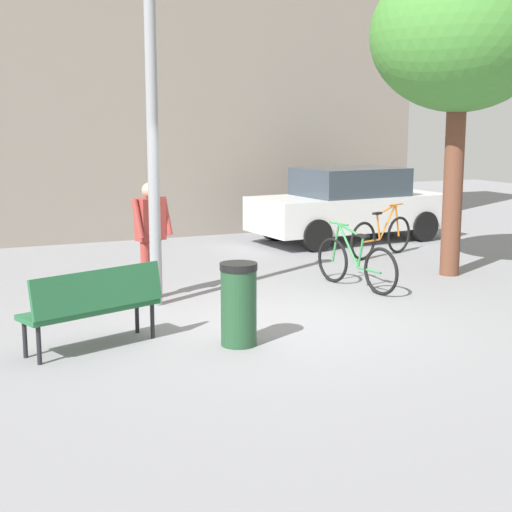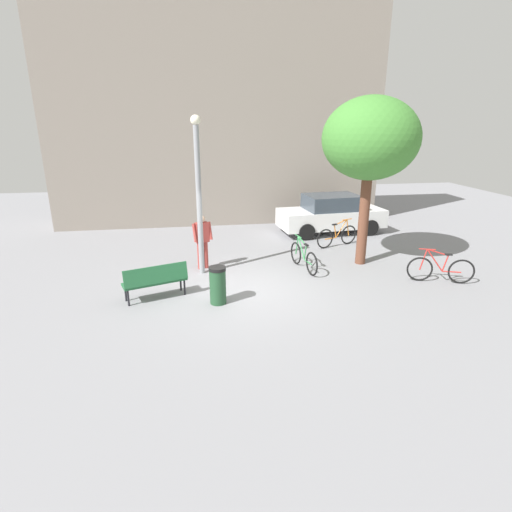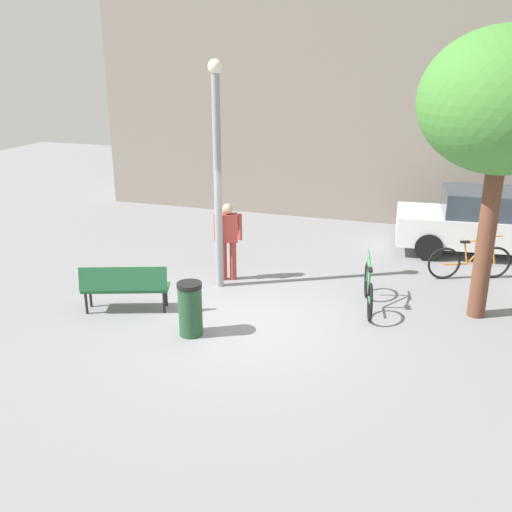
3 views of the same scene
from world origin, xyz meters
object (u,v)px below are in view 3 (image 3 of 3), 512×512
bicycle_green (368,289)px  bicycle_orange (470,262)px  plaza_tree (505,103)px  parked_car_white (487,222)px  lamppost (217,166)px  person_by_lamppost (228,236)px  trash_bin (190,309)px  park_bench (125,285)px

bicycle_green → bicycle_orange: (1.88, 2.19, 0.00)m
plaza_tree → parked_car_white: (0.31, 3.81, -3.05)m
lamppost → bicycle_orange: 5.76m
person_by_lamppost → bicycle_orange: person_by_lamppost is taller
plaza_tree → bicycle_orange: plaza_tree is taller
trash_bin → person_by_lamppost: bearing=96.0°
plaza_tree → trash_bin: (-4.72, -2.31, -3.34)m
person_by_lamppost → plaza_tree: (5.00, -0.31, 2.85)m
lamppost → person_by_lamppost: 1.59m
park_bench → trash_bin: (1.53, -0.49, -0.07)m
trash_bin → bicycle_orange: bearing=42.4°
parked_car_white → lamppost: bearing=-144.0°
plaza_tree → bicycle_green: size_ratio=2.83×
bicycle_green → bicycle_orange: size_ratio=1.04×
bicycle_orange → trash_bin: bicycle_orange is taller
park_bench → bicycle_orange: bearing=31.3°
park_bench → trash_bin: bearing=-17.7°
bicycle_green → bicycle_orange: 2.88m
parked_car_white → trash_bin: parked_car_white is taller
trash_bin → park_bench: bearing=162.3°
bicycle_orange → parked_car_white: 1.97m
parked_car_white → trash_bin: (-5.04, -6.12, -0.29)m
bicycle_orange → parked_car_white: parked_car_white is taller
lamppost → bicycle_green: 3.75m
bicycle_orange → plaza_tree: bearing=-87.4°
parked_car_white → trash_bin: 7.93m
bicycle_orange → parked_car_white: (0.40, 1.89, 0.39)m
person_by_lamppost → parked_car_white: person_by_lamppost is taller
bicycle_orange → trash_bin: bearing=-137.6°
plaza_tree → parked_car_white: 4.89m
park_bench → bicycle_green: (4.29, 1.56, -0.16)m
bicycle_green → park_bench: bearing=-160.0°
lamppost → trash_bin: lamppost is taller
parked_car_white → plaza_tree: bearing=-94.7°
person_by_lamppost → bicycle_green: 3.14m
bicycle_green → parked_car_white: size_ratio=0.41×
park_bench → bicycle_orange: 7.22m
park_bench → trash_bin: trash_bin is taller
lamppost → bicycle_green: lamppost is taller
person_by_lamppost → trash_bin: 2.68m
parked_car_white → person_by_lamppost: bearing=-146.6°
plaza_tree → lamppost: bearing=-179.1°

